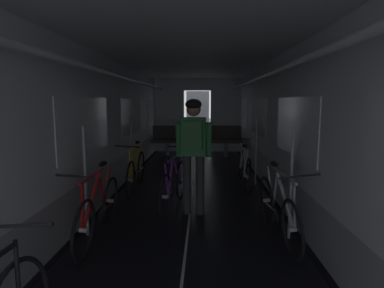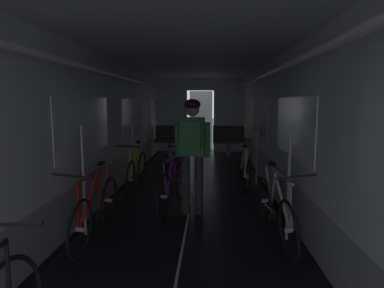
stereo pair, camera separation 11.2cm
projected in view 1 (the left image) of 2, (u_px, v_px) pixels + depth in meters
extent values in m
cube|color=black|center=(105.00, 206.00, 5.22)|extent=(0.08, 11.50, 0.01)
cube|color=black|center=(278.00, 208.00, 5.12)|extent=(0.08, 11.50, 0.01)
cube|color=beige|center=(191.00, 207.00, 5.17)|extent=(0.03, 11.27, 0.00)
cube|color=#9EA0A5|center=(98.00, 188.00, 5.18)|extent=(0.12, 11.50, 0.60)
cube|color=silver|center=(95.00, 112.00, 5.02)|extent=(0.12, 11.50, 1.85)
cube|color=white|center=(86.00, 126.00, 4.47)|extent=(0.02, 1.90, 0.80)
cube|color=white|center=(132.00, 116.00, 7.32)|extent=(0.02, 1.90, 0.80)
cube|color=white|center=(152.00, 112.00, 10.17)|extent=(0.02, 1.90, 0.80)
cube|color=yellow|center=(103.00, 123.00, 5.20)|extent=(0.01, 0.20, 0.28)
cylinder|color=white|center=(115.00, 75.00, 4.93)|extent=(0.07, 11.04, 0.07)
cylinder|color=#B7BABF|center=(86.00, 182.00, 3.98)|extent=(0.04, 0.04, 1.40)
cylinder|color=#B7BABF|center=(132.00, 150.00, 6.56)|extent=(0.04, 0.04, 1.40)
cube|color=#9EA0A5|center=(285.00, 190.00, 5.08)|extent=(0.12, 11.50, 0.60)
cube|color=silver|center=(289.00, 112.00, 4.92)|extent=(0.12, 11.50, 1.85)
cube|color=white|center=(294.00, 127.00, 4.37)|extent=(0.02, 1.90, 0.80)
cube|color=white|center=(258.00, 117.00, 7.22)|extent=(0.02, 1.90, 0.80)
cube|color=white|center=(243.00, 112.00, 10.07)|extent=(0.02, 1.90, 0.80)
cube|color=yellow|center=(281.00, 123.00, 5.15)|extent=(0.01, 0.20, 0.28)
cylinder|color=white|center=(268.00, 74.00, 4.85)|extent=(0.07, 11.04, 0.07)
cylinder|color=#B7BABF|center=(291.00, 184.00, 3.90)|extent=(0.04, 0.04, 1.40)
cylinder|color=#B7BABF|center=(256.00, 151.00, 6.47)|extent=(0.04, 0.04, 1.40)
cube|color=silver|center=(169.00, 115.00, 10.80)|extent=(1.00, 0.12, 2.45)
cube|color=silver|center=(226.00, 115.00, 10.73)|extent=(1.00, 0.12, 2.45)
cube|color=silver|center=(197.00, 84.00, 10.63)|extent=(0.90, 0.12, 0.40)
cube|color=#4C4F54|center=(198.00, 120.00, 11.48)|extent=(0.81, 0.04, 2.05)
cube|color=white|center=(191.00, 47.00, 4.84)|extent=(3.14, 11.62, 0.12)
cylinder|color=gray|center=(168.00, 149.00, 9.88)|extent=(0.12, 0.12, 0.44)
cube|color=#47423D|center=(167.00, 141.00, 9.84)|extent=(0.96, 0.44, 0.10)
cube|color=#47423D|center=(168.00, 132.00, 10.00)|extent=(0.96, 0.08, 0.40)
torus|color=gray|center=(154.00, 125.00, 10.01)|extent=(0.14, 0.14, 0.02)
cylinder|color=gray|center=(226.00, 150.00, 9.82)|extent=(0.12, 0.12, 0.44)
cube|color=#47423D|center=(226.00, 141.00, 9.78)|extent=(0.96, 0.44, 0.10)
cube|color=#47423D|center=(226.00, 132.00, 9.94)|extent=(0.96, 0.08, 0.40)
torus|color=gray|center=(212.00, 126.00, 9.95)|extent=(0.14, 0.14, 0.02)
torus|color=black|center=(141.00, 168.00, 6.60)|extent=(0.08, 0.67, 0.67)
cylinder|color=#B2B2B7|center=(141.00, 168.00, 6.60)|extent=(0.09, 0.05, 0.06)
torus|color=black|center=(130.00, 180.00, 5.59)|extent=(0.08, 0.67, 0.67)
cylinder|color=#B2B2B7|center=(130.00, 180.00, 5.59)|extent=(0.09, 0.05, 0.06)
cylinder|color=yellow|center=(133.00, 164.00, 5.87)|extent=(0.07, 0.54, 0.56)
cylinder|color=yellow|center=(137.00, 160.00, 6.28)|extent=(0.07, 0.34, 0.55)
cylinder|color=yellow|center=(133.00, 148.00, 5.99)|extent=(0.05, 0.82, 0.04)
cylinder|color=yellow|center=(139.00, 157.00, 6.50)|extent=(0.05, 0.16, 0.49)
cylinder|color=yellow|center=(139.00, 171.00, 6.38)|extent=(0.03, 0.45, 0.07)
cylinder|color=yellow|center=(130.00, 166.00, 5.59)|extent=(0.06, 0.09, 0.49)
cylinder|color=black|center=(137.00, 175.00, 6.16)|extent=(0.02, 0.17, 0.17)
ellipsoid|color=black|center=(138.00, 142.00, 6.41)|extent=(0.10, 0.24, 0.07)
cylinder|color=black|center=(128.00, 147.00, 5.52)|extent=(0.44, 0.03, 0.05)
torus|color=black|center=(267.00, 200.00, 4.42)|extent=(0.15, 0.68, 0.67)
cylinder|color=#B2B2B7|center=(267.00, 200.00, 4.42)|extent=(0.10, 0.06, 0.06)
torus|color=black|center=(292.00, 230.00, 3.41)|extent=(0.15, 0.68, 0.67)
cylinder|color=#B2B2B7|center=(292.00, 230.00, 3.41)|extent=(0.10, 0.06, 0.06)
cylinder|color=#ADAFB5|center=(285.00, 201.00, 3.70)|extent=(0.13, 0.54, 0.56)
cylinder|color=#ADAFB5|center=(275.00, 191.00, 4.10)|extent=(0.07, 0.35, 0.55)
cylinder|color=#ADAFB5|center=(284.00, 175.00, 3.82)|extent=(0.10, 0.82, 0.04)
cylinder|color=#ADAFB5|center=(270.00, 185.00, 4.32)|extent=(0.08, 0.16, 0.49)
cylinder|color=#ADAFB5|center=(271.00, 207.00, 4.20)|extent=(0.05, 0.45, 0.07)
cylinder|color=#ADAFB5|center=(294.00, 207.00, 3.41)|extent=(0.07, 0.09, 0.49)
cylinder|color=black|center=(276.00, 215.00, 3.98)|extent=(0.04, 0.17, 0.17)
ellipsoid|color=black|center=(274.00, 164.00, 4.23)|extent=(0.11, 0.25, 0.07)
cylinder|color=black|center=(299.00, 176.00, 3.35)|extent=(0.44, 0.06, 0.07)
torus|color=black|center=(247.00, 176.00, 5.83)|extent=(0.11, 0.67, 0.67)
cylinder|color=#B2B2B7|center=(247.00, 176.00, 5.83)|extent=(0.10, 0.05, 0.06)
torus|color=black|center=(242.00, 165.00, 6.84)|extent=(0.11, 0.67, 0.67)
cylinder|color=#B2B2B7|center=(242.00, 165.00, 6.84)|extent=(0.10, 0.05, 0.06)
cylinder|color=silver|center=(243.00, 158.00, 6.50)|extent=(0.08, 0.54, 0.56)
cylinder|color=silver|center=(245.00, 162.00, 6.10)|extent=(0.09, 0.34, 0.55)
cylinder|color=silver|center=(243.00, 146.00, 6.32)|extent=(0.06, 0.82, 0.04)
cylinder|color=silver|center=(246.00, 163.00, 5.87)|extent=(0.06, 0.16, 0.49)
cylinder|color=silver|center=(246.00, 175.00, 6.06)|extent=(0.04, 0.45, 0.07)
cylinder|color=silver|center=(241.00, 154.00, 6.78)|extent=(0.07, 0.09, 0.49)
cylinder|color=black|center=(245.00, 173.00, 6.29)|extent=(0.03, 0.17, 0.17)
ellipsoid|color=black|center=(245.00, 146.00, 5.88)|extent=(0.10, 0.24, 0.07)
cylinder|color=black|center=(240.00, 138.00, 6.76)|extent=(0.44, 0.04, 0.06)
cylinder|color=black|center=(18.00, 278.00, 2.05)|extent=(0.06, 0.09, 0.49)
cylinder|color=black|center=(20.00, 226.00, 2.02)|extent=(0.44, 0.04, 0.06)
torus|color=black|center=(110.00, 201.00, 4.41)|extent=(0.10, 0.67, 0.67)
cylinder|color=#B2B2B7|center=(110.00, 201.00, 4.41)|extent=(0.09, 0.05, 0.06)
torus|color=black|center=(84.00, 230.00, 3.40)|extent=(0.10, 0.67, 0.67)
cylinder|color=#B2B2B7|center=(84.00, 230.00, 3.40)|extent=(0.09, 0.05, 0.06)
cylinder|color=red|center=(91.00, 201.00, 3.68)|extent=(0.08, 0.54, 0.56)
cylinder|color=red|center=(102.00, 191.00, 4.09)|extent=(0.09, 0.34, 0.55)
cylinder|color=red|center=(93.00, 176.00, 3.80)|extent=(0.05, 0.82, 0.04)
cylinder|color=red|center=(107.00, 185.00, 4.31)|extent=(0.07, 0.16, 0.49)
cylinder|color=red|center=(106.00, 208.00, 4.19)|extent=(0.03, 0.45, 0.07)
cylinder|color=red|center=(82.00, 208.00, 3.39)|extent=(0.07, 0.09, 0.49)
cylinder|color=black|center=(101.00, 215.00, 3.97)|extent=(0.03, 0.17, 0.17)
ellipsoid|color=black|center=(103.00, 164.00, 4.22)|extent=(0.10, 0.24, 0.07)
cylinder|color=black|center=(77.00, 177.00, 3.33)|extent=(0.44, 0.03, 0.06)
cylinder|color=#2D2D33|center=(187.00, 185.00, 4.81)|extent=(0.13, 0.13, 0.90)
cylinder|color=#2D2D33|center=(200.00, 185.00, 4.80)|extent=(0.13, 0.13, 0.90)
cube|color=#337F47|center=(194.00, 137.00, 4.71)|extent=(0.37, 0.24, 0.56)
cylinder|color=#337F47|center=(179.00, 140.00, 4.76)|extent=(0.10, 0.20, 0.53)
cylinder|color=#337F47|center=(208.00, 140.00, 4.71)|extent=(0.10, 0.20, 0.53)
sphere|color=#9E7051|center=(194.00, 109.00, 4.65)|extent=(0.21, 0.21, 0.21)
ellipsoid|color=black|center=(194.00, 104.00, 4.65)|extent=(0.26, 0.29, 0.16)
cube|color=#3D703D|center=(192.00, 135.00, 4.54)|extent=(0.29, 0.18, 0.40)
torus|color=black|center=(165.00, 197.00, 4.58)|extent=(0.14, 0.67, 0.67)
cylinder|color=#B2B2B7|center=(165.00, 197.00, 4.58)|extent=(0.10, 0.06, 0.05)
torus|color=black|center=(181.00, 180.00, 5.58)|extent=(0.14, 0.67, 0.67)
cylinder|color=#B2B2B7|center=(181.00, 180.00, 5.58)|extent=(0.10, 0.06, 0.05)
cylinder|color=purple|center=(177.00, 171.00, 5.24)|extent=(0.12, 0.54, 0.56)
cylinder|color=purple|center=(170.00, 177.00, 4.84)|extent=(0.09, 0.34, 0.55)
cylinder|color=purple|center=(174.00, 157.00, 5.05)|extent=(0.16, 0.82, 0.03)
cylinder|color=purple|center=(166.00, 179.00, 4.62)|extent=(0.05, 0.16, 0.49)
cylinder|color=purple|center=(169.00, 194.00, 4.80)|extent=(0.09, 0.45, 0.07)
cylinder|color=purple|center=(180.00, 166.00, 5.51)|extent=(0.04, 0.09, 0.49)
cylinder|color=black|center=(173.00, 191.00, 5.03)|extent=(0.04, 0.17, 0.17)
ellipsoid|color=black|center=(167.00, 158.00, 4.63)|extent=(0.12, 0.25, 0.06)
cylinder|color=black|center=(181.00, 147.00, 5.49)|extent=(0.44, 0.09, 0.02)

